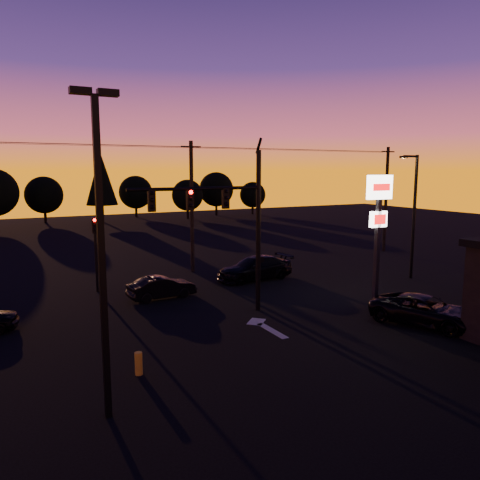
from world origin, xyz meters
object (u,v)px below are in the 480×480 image
(suv_parked, at_px, (425,310))
(parking_lot_light, at_px, (101,236))
(streetlight, at_px, (413,211))
(secondary_signal, at_px, (95,243))
(traffic_signal_mast, at_px, (229,215))
(car_mid, at_px, (162,287))
(bollard, at_px, (139,363))
(pylon_sign, at_px, (379,213))
(car_right, at_px, (255,268))

(suv_parked, bearing_deg, parking_lot_light, 162.98)
(streetlight, bearing_deg, secondary_signal, 162.44)
(secondary_signal, relative_size, streetlight, 0.54)
(traffic_signal_mast, relative_size, parking_lot_light, 0.94)
(traffic_signal_mast, bearing_deg, suv_parked, -37.41)
(car_mid, bearing_deg, parking_lot_light, 149.76)
(traffic_signal_mast, distance_m, bollard, 8.74)
(parking_lot_light, bearing_deg, bollard, 56.55)
(secondary_signal, bearing_deg, pylon_sign, -39.77)
(pylon_sign, distance_m, streetlight, 8.00)
(traffic_signal_mast, height_order, suv_parked, traffic_signal_mast)
(car_right, bearing_deg, car_mid, -80.95)
(suv_parked, bearing_deg, streetlight, 23.40)
(pylon_sign, relative_size, streetlight, 0.85)
(suv_parked, bearing_deg, car_right, 79.32)
(traffic_signal_mast, xyz_separation_m, parking_lot_light, (-7.40, -6.99, 0.33))
(secondary_signal, relative_size, parking_lot_light, 0.48)
(traffic_signal_mast, distance_m, pylon_sign, 7.52)
(car_mid, height_order, car_right, car_right)
(bollard, relative_size, car_mid, 0.21)
(secondary_signal, bearing_deg, car_mid, -46.57)
(streetlight, height_order, bollard, streetlight)
(car_right, xyz_separation_m, suv_parked, (2.45, -11.49, -0.08))
(car_right, height_order, suv_parked, car_right)
(bollard, distance_m, car_right, 15.03)
(traffic_signal_mast, relative_size, streetlight, 1.07)
(parking_lot_light, distance_m, car_right, 18.35)
(pylon_sign, relative_size, suv_parked, 1.41)
(traffic_signal_mast, relative_size, car_mid, 2.30)
(parking_lot_light, xyz_separation_m, suv_parked, (14.64, 1.46, -4.60))
(parking_lot_light, bearing_deg, traffic_signal_mast, 43.37)
(pylon_sign, bearing_deg, streetlight, 30.08)
(car_mid, xyz_separation_m, suv_parked, (9.23, -9.96, 0.05))
(pylon_sign, relative_size, car_right, 1.32)
(traffic_signal_mast, height_order, streetlight, traffic_signal_mast)
(traffic_signal_mast, distance_m, suv_parked, 10.06)
(streetlight, height_order, car_right, streetlight)
(secondary_signal, distance_m, bollard, 12.43)
(parking_lot_light, height_order, streetlight, parking_lot_light)
(secondary_signal, height_order, parking_lot_light, parking_lot_light)
(car_mid, relative_size, suv_parked, 0.78)
(secondary_signal, height_order, bollard, secondary_signal)
(secondary_signal, bearing_deg, car_right, -8.99)
(pylon_sign, distance_m, car_right, 9.71)
(suv_parked, bearing_deg, secondary_signal, 110.26)
(pylon_sign, distance_m, bollard, 13.89)
(bollard, bearing_deg, secondary_signal, 85.51)
(pylon_sign, relative_size, bollard, 8.46)
(traffic_signal_mast, xyz_separation_m, car_right, (4.78, 5.96, -4.19))
(streetlight, distance_m, suv_parked, 10.46)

